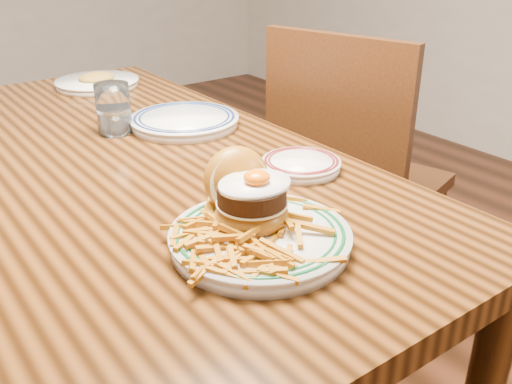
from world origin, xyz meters
TOP-DOWN VIEW (x-y plane):
  - table at (0.00, 0.00)m, footprint 0.85×1.60m
  - chair_right at (0.74, -0.01)m, footprint 0.56×0.56m
  - main_plate at (0.03, -0.48)m, footprint 0.29×0.31m
  - side_plate at (0.28, -0.30)m, footprint 0.17×0.17m
  - rear_plate at (0.23, 0.09)m, footprint 0.28×0.28m
  - water_glass at (0.07, 0.15)m, footprint 0.08×0.08m
  - far_plate at (0.20, 0.60)m, footprint 0.26×0.26m

SIDE VIEW (x-z plane):
  - chair_right at x=0.74m, z-range 0.03..1.00m
  - table at x=0.00m, z-range 0.29..1.04m
  - side_plate at x=0.28m, z-range 0.75..0.78m
  - far_plate at x=0.20m, z-range 0.74..0.79m
  - rear_plate at x=0.23m, z-range 0.75..0.78m
  - main_plate at x=0.03m, z-range 0.72..0.86m
  - water_glass at x=0.07m, z-range 0.74..0.87m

